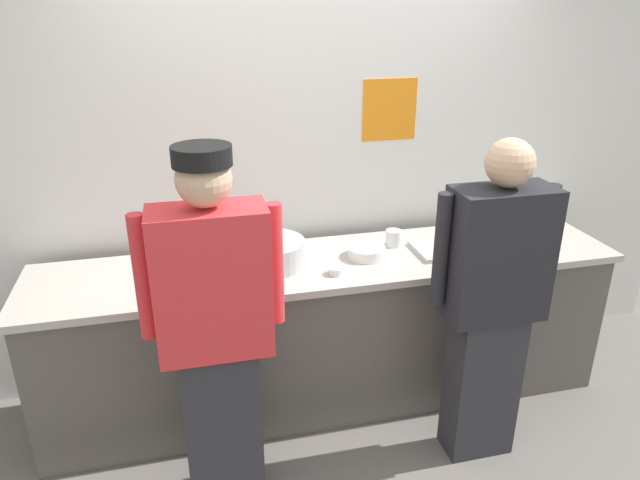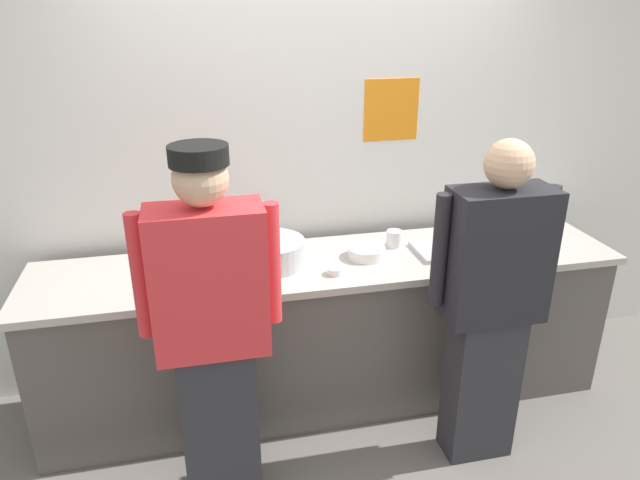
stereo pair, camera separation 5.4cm
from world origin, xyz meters
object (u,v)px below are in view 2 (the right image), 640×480
object	(u,v)px
chef_near_left	(213,328)
chef_center	(491,302)
squeeze_bottle_primary	(499,225)
ramekin_yellow_sauce	(232,278)
plate_stack_front	(538,235)
sheet_tray	(453,249)
deli_cup	(394,239)
ramekin_orange_sauce	(163,270)
squeeze_bottle_secondary	(206,248)
ramekin_green_sauce	(335,271)
mixing_bowl_steel	(270,252)
plate_stack_rear	(367,252)

from	to	relation	value
chef_near_left	chef_center	distance (m)	1.31
squeeze_bottle_primary	ramekin_yellow_sauce	xyz separation A→B (m)	(-1.57, -0.20, -0.08)
chef_center	plate_stack_front	world-z (taller)	chef_center
sheet_tray	deli_cup	bearing A→B (deg)	154.77
chef_near_left	ramekin_orange_sauce	xyz separation A→B (m)	(-0.22, 0.63, 0.00)
squeeze_bottle_secondary	ramekin_green_sauce	distance (m)	0.71
plate_stack_front	sheet_tray	xyz separation A→B (m)	(-0.55, -0.03, -0.02)
mixing_bowl_steel	deli_cup	distance (m)	0.74
sheet_tray	ramekin_yellow_sauce	size ratio (longest dim) A/B	4.43
chef_near_left	mixing_bowl_steel	world-z (taller)	chef_near_left
plate_stack_front	squeeze_bottle_primary	distance (m)	0.24
plate_stack_front	ramekin_green_sauce	xyz separation A→B (m)	(-1.27, -0.17, -0.01)
plate_stack_front	sheet_tray	bearing A→B (deg)	-177.27
mixing_bowl_steel	plate_stack_front	bearing A→B (deg)	-1.12
plate_stack_rear	squeeze_bottle_primary	size ratio (longest dim) A/B	0.98
sheet_tray	ramekin_orange_sauce	bearing A→B (deg)	177.95
ramekin_green_sauce	plate_stack_front	bearing A→B (deg)	7.52
chef_center	ramekin_yellow_sauce	distance (m)	1.27
chef_near_left	ramekin_orange_sauce	world-z (taller)	chef_near_left
chef_near_left	sheet_tray	bearing A→B (deg)	22.46
squeeze_bottle_primary	ramekin_yellow_sauce	world-z (taller)	squeeze_bottle_primary
plate_stack_rear	sheet_tray	bearing A→B (deg)	-3.44
deli_cup	plate_stack_front	bearing A→B (deg)	-7.75
chef_near_left	ramekin_green_sauce	world-z (taller)	chef_near_left
chef_near_left	ramekin_yellow_sauce	distance (m)	0.46
ramekin_orange_sauce	ramekin_yellow_sauce	xyz separation A→B (m)	(0.34, -0.18, 0.00)
plate_stack_front	mixing_bowl_steel	size ratio (longest dim) A/B	0.66
chef_center	mixing_bowl_steel	bearing A→B (deg)	147.20
mixing_bowl_steel	squeeze_bottle_primary	xyz separation A→B (m)	(1.36, 0.02, 0.03)
chef_center	squeeze_bottle_secondary	size ratio (longest dim) A/B	8.93
chef_center	ramekin_yellow_sauce	xyz separation A→B (m)	(-1.19, 0.45, 0.04)
plate_stack_rear	ramekin_green_sauce	size ratio (longest dim) A/B	2.50
ramekin_orange_sauce	ramekin_yellow_sauce	bearing A→B (deg)	-27.80
plate_stack_front	deli_cup	xyz separation A→B (m)	(-0.85, 0.12, 0.01)
chef_center	squeeze_bottle_primary	size ratio (longest dim) A/B	7.86
squeeze_bottle_secondary	ramekin_orange_sauce	world-z (taller)	squeeze_bottle_secondary
chef_center	deli_cup	distance (m)	0.75
mixing_bowl_steel	sheet_tray	xyz separation A→B (m)	(1.03, -0.06, -0.06)
chef_near_left	plate_stack_front	size ratio (longest dim) A/B	6.91
deli_cup	sheet_tray	bearing A→B (deg)	-25.23
plate_stack_front	squeeze_bottle_primary	bearing A→B (deg)	166.59
chef_center	ramekin_green_sauce	world-z (taller)	chef_center
sheet_tray	chef_near_left	bearing A→B (deg)	-157.54
chef_center	plate_stack_front	distance (m)	0.85
chef_center	ramekin_orange_sauce	size ratio (longest dim) A/B	16.11
plate_stack_rear	sheet_tray	size ratio (longest dim) A/B	0.48
ramekin_orange_sauce	sheet_tray	bearing A→B (deg)	-2.05
ramekin_yellow_sauce	ramekin_green_sauce	bearing A→B (deg)	-2.05
ramekin_orange_sauce	plate_stack_front	bearing A→B (deg)	-0.82
mixing_bowl_steel	ramekin_green_sauce	distance (m)	0.37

